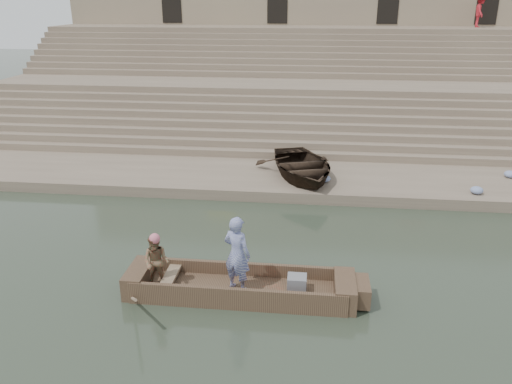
% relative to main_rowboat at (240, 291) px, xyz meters
% --- Properties ---
extents(ground, '(120.00, 120.00, 0.00)m').
position_rel_main_rowboat_xyz_m(ground, '(1.02, 0.10, -0.11)').
color(ground, '#2B3729').
rests_on(ground, ground).
extents(lower_landing, '(32.00, 4.00, 0.40)m').
position_rel_main_rowboat_xyz_m(lower_landing, '(1.02, 8.10, 0.09)').
color(lower_landing, gray).
rests_on(lower_landing, ground).
extents(mid_landing, '(32.00, 3.00, 2.80)m').
position_rel_main_rowboat_xyz_m(mid_landing, '(1.02, 15.60, 1.29)').
color(mid_landing, gray).
rests_on(mid_landing, ground).
extents(upper_landing, '(32.00, 3.00, 5.20)m').
position_rel_main_rowboat_xyz_m(upper_landing, '(1.02, 22.60, 2.49)').
color(upper_landing, gray).
rests_on(upper_landing, ground).
extents(ghat_steps, '(32.00, 11.00, 5.20)m').
position_rel_main_rowboat_xyz_m(ghat_steps, '(1.02, 17.29, 1.69)').
color(ghat_steps, gray).
rests_on(ghat_steps, ground).
extents(building_wall, '(32.00, 5.07, 11.20)m').
position_rel_main_rowboat_xyz_m(building_wall, '(1.02, 26.59, 5.49)').
color(building_wall, gray).
rests_on(building_wall, ground).
extents(main_rowboat, '(5.00, 1.30, 0.22)m').
position_rel_main_rowboat_xyz_m(main_rowboat, '(0.00, 0.00, 0.00)').
color(main_rowboat, brown).
rests_on(main_rowboat, ground).
extents(rowboat_trim, '(6.04, 2.63, 2.04)m').
position_rel_main_rowboat_xyz_m(rowboat_trim, '(0.21, -0.01, 0.20)').
color(rowboat_trim, brown).
rests_on(rowboat_trim, ground).
extents(standing_man, '(0.83, 0.71, 1.92)m').
position_rel_main_rowboat_xyz_m(standing_man, '(-0.04, -0.08, 1.07)').
color(standing_man, navy).
rests_on(standing_man, main_rowboat).
extents(rowing_man, '(0.71, 0.57, 1.37)m').
position_rel_main_rowboat_xyz_m(rowing_man, '(-2.00, -0.20, 0.80)').
color(rowing_man, '#267445').
rests_on(rowing_man, main_rowboat).
extents(television, '(0.46, 0.42, 0.40)m').
position_rel_main_rowboat_xyz_m(television, '(1.39, 0.00, 0.31)').
color(television, slate).
rests_on(television, main_rowboat).
extents(beached_rowboat, '(4.24, 5.05, 0.90)m').
position_rel_main_rowboat_xyz_m(beached_rowboat, '(1.26, 7.93, 0.74)').
color(beached_rowboat, '#2D2116').
rests_on(beached_rowboat, lower_landing).
extents(pedestrian, '(0.82, 1.26, 1.85)m').
position_rel_main_rowboat_xyz_m(pedestrian, '(11.27, 22.82, 6.01)').
color(pedestrian, '#AD1D26').
rests_on(pedestrian, upper_landing).
extents(cloth_bundles, '(8.73, 2.40, 0.26)m').
position_rel_main_rowboat_xyz_m(cloth_bundles, '(6.00, 7.53, 0.42)').
color(cloth_bundles, '#3F5999').
rests_on(cloth_bundles, lower_landing).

